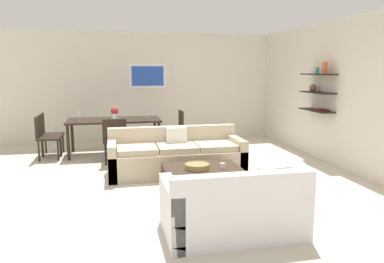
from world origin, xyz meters
TOP-DOWN VIEW (x-y plane):
  - ground_plane at (0.00, 0.00)m, footprint 18.00×18.00m
  - back_wall_unit at (0.29, 3.53)m, footprint 8.40×0.09m
  - right_wall_shelf_unit at (3.03, 0.60)m, footprint 0.34×8.20m
  - sofa_beige at (-0.00, 0.34)m, footprint 2.31×0.90m
  - loveseat_white at (0.21, -2.18)m, footprint 1.49×0.90m
  - coffee_table at (0.20, -0.89)m, footprint 1.11×1.07m
  - decorative_bowl at (0.11, -0.83)m, footprint 0.36×0.36m
  - candle_jar at (0.48, -0.88)m, footprint 0.08×0.08m
  - dining_table at (-1.03, 2.08)m, footprint 1.93×0.92m
  - dining_chair_left_far at (-2.41, 2.29)m, footprint 0.44×0.44m
  - dining_chair_foot at (-1.03, 1.22)m, footprint 0.44×0.44m
  - dining_chair_left_near at (-2.41, 1.88)m, footprint 0.44×0.44m
  - dining_chair_right_far at (0.34, 2.29)m, footprint 0.44×0.44m
  - wine_glass_left_near at (-1.74, 1.97)m, footprint 0.08×0.08m
  - wine_glass_right_far at (-0.33, 2.20)m, footprint 0.08×0.08m
  - wine_glass_left_far at (-1.74, 2.20)m, footprint 0.07×0.07m
  - wine_glass_foot at (-1.03, 1.68)m, footprint 0.07×0.07m
  - centerpiece_vase at (-1.02, 2.07)m, footprint 0.16×0.16m

SIDE VIEW (x-z plane):
  - ground_plane at x=0.00m, z-range 0.00..0.00m
  - coffee_table at x=0.20m, z-range 0.00..0.38m
  - sofa_beige at x=0.00m, z-range -0.10..0.68m
  - loveseat_white at x=0.21m, z-range -0.10..0.68m
  - candle_jar at x=0.48m, z-range 0.38..0.46m
  - decorative_bowl at x=0.11m, z-range 0.38..0.46m
  - dining_chair_left_far at x=-2.41m, z-range 0.06..0.94m
  - dining_chair_foot at x=-1.03m, z-range 0.06..0.94m
  - dining_chair_left_near at x=-2.41m, z-range 0.06..0.94m
  - dining_chair_right_far at x=0.34m, z-range 0.06..0.94m
  - dining_table at x=-1.03m, z-range 0.31..1.06m
  - wine_glass_left_far at x=-1.74m, z-range 0.78..0.93m
  - wine_glass_left_near at x=-1.74m, z-range 0.78..0.93m
  - wine_glass_foot at x=-1.03m, z-range 0.78..0.93m
  - wine_glass_right_far at x=-0.33m, z-range 0.79..0.98m
  - centerpiece_vase at x=-1.02m, z-range 0.76..1.03m
  - right_wall_shelf_unit at x=3.03m, z-range 0.00..2.70m
  - back_wall_unit at x=0.29m, z-range 0.00..2.70m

